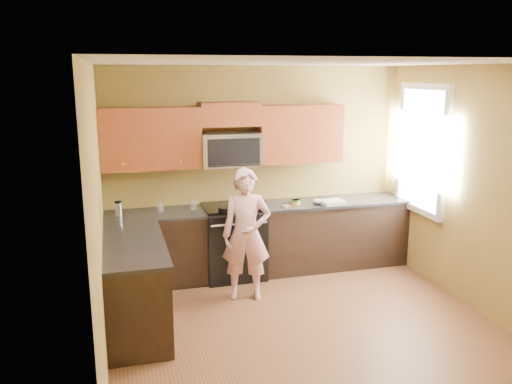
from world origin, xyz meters
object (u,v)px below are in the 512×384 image
object	(u,v)px
woman	(246,234)
butter_tub	(296,205)
stove	(233,241)
microwave	(230,165)
travel_mug	(119,216)
frying_pan	(230,211)

from	to	relation	value
woman	butter_tub	bearing A→B (deg)	52.49
stove	woman	size ratio (longest dim) A/B	0.61
microwave	butter_tub	world-z (taller)	microwave
woman	stove	bearing A→B (deg)	104.67
microwave	butter_tub	distance (m)	1.00
butter_tub	woman	bearing A→B (deg)	-142.53
butter_tub	travel_mug	world-z (taller)	travel_mug
travel_mug	microwave	bearing A→B (deg)	4.57
stove	travel_mug	distance (m)	1.48
butter_tub	travel_mug	xyz separation A→B (m)	(-2.25, 0.06, 0.00)
woman	frying_pan	world-z (taller)	woman
microwave	travel_mug	bearing A→B (deg)	-175.43
microwave	frying_pan	size ratio (longest dim) A/B	1.58
microwave	butter_tub	xyz separation A→B (m)	(0.83, -0.17, -0.53)
woman	travel_mug	world-z (taller)	woman
microwave	woman	bearing A→B (deg)	-90.30
stove	woman	xyz separation A→B (m)	(-0.00, -0.69, 0.30)
woman	frying_pan	xyz separation A→B (m)	(-0.10, 0.44, 0.17)
microwave	travel_mug	xyz separation A→B (m)	(-1.42, -0.11, -0.53)
stove	travel_mug	bearing A→B (deg)	179.52
frying_pan	travel_mug	distance (m)	1.34
stove	travel_mug	size ratio (longest dim) A/B	5.33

